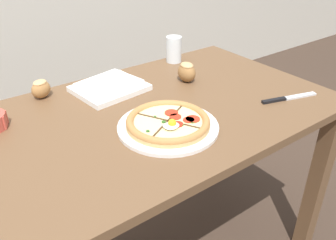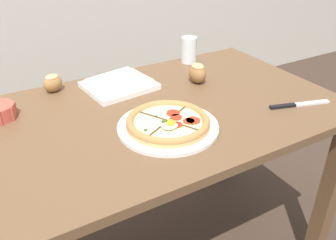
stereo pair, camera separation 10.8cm
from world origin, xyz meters
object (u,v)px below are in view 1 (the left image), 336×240
Objects in this scene: napkin_folded at (110,87)px; bread_piece_mid at (41,88)px; knife_main at (289,98)px; water_glass at (174,51)px; dining_table at (132,144)px; bread_piece_near at (187,72)px; pizza at (168,123)px.

bread_piece_mid reaches higher than napkin_folded.
napkin_folded is 0.65m from knife_main.
water_glass reaches higher than napkin_folded.
napkin_folded is 2.35× the size of water_glass.
dining_table is 0.58m from knife_main.
knife_main is at bearing -60.53° from bread_piece_near.
dining_table is at bearing 114.17° from pizza.
dining_table is 0.38m from bread_piece_near.
napkin_folded is at bearing 153.80° from knife_main.
water_glass is at bearing 116.97° from knife_main.
dining_table is 6.60× the size of knife_main.
dining_table is 0.39m from bread_piece_mid.
bread_piece_mid reaches higher than dining_table.
napkin_folded is at bearing -23.33° from bread_piece_mid.
napkin_folded is 2.95× the size of bread_piece_mid.
bread_piece_near is 0.22m from water_glass.
bread_piece_mid is at bearing 156.67° from napkin_folded.
napkin_folded is at bearing 78.48° from dining_table.
dining_table is 5.43× the size of napkin_folded.
pizza is at bearing -129.07° from water_glass.
pizza is at bearing -137.88° from bread_piece_near.
bread_piece_mid is 0.60m from water_glass.
pizza is 0.35m from napkin_folded.
bread_piece_near is at bearing 19.87° from dining_table.
water_glass is (-0.10, 0.54, 0.05)m from knife_main.
pizza is at bearing -62.20° from bread_piece_mid.
water_glass reaches higher than bread_piece_near.
napkin_folded is 2.89× the size of bread_piece_near.
napkin_folded is 0.39m from water_glass.
dining_table is 0.19m from pizza.
pizza is 2.76× the size of water_glass.
bread_piece_mid is at bearing 117.80° from pizza.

